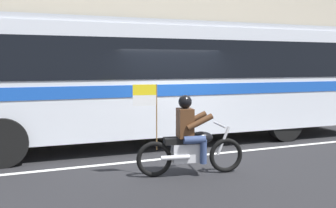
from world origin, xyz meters
TOP-DOWN VIEW (x-y plane):
  - ground_plane at (0.00, 0.00)m, footprint 60.00×60.00m
  - sidewalk_curb at (0.00, 5.10)m, footprint 28.00×3.80m
  - lane_center_stripe at (0.00, -0.60)m, footprint 26.60×0.14m
  - office_building_facade at (0.00, 7.39)m, footprint 28.00×0.89m
  - transit_bus at (0.04, 1.19)m, footprint 12.47×2.87m
  - motorcycle_with_rider at (-0.41, -1.93)m, footprint 2.17×0.70m
  - fire_hydrant at (2.76, 3.84)m, footprint 0.22×0.30m

SIDE VIEW (x-z plane):
  - ground_plane at x=0.00m, z-range 0.00..0.00m
  - lane_center_stripe at x=0.00m, z-range 0.00..0.01m
  - sidewalk_curb at x=0.00m, z-range 0.00..0.15m
  - fire_hydrant at x=2.76m, z-range 0.14..0.89m
  - motorcycle_with_rider at x=-0.41m, z-range -0.22..1.55m
  - transit_bus at x=0.04m, z-range 0.27..3.49m
  - office_building_facade at x=0.00m, z-range 0.01..9.57m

